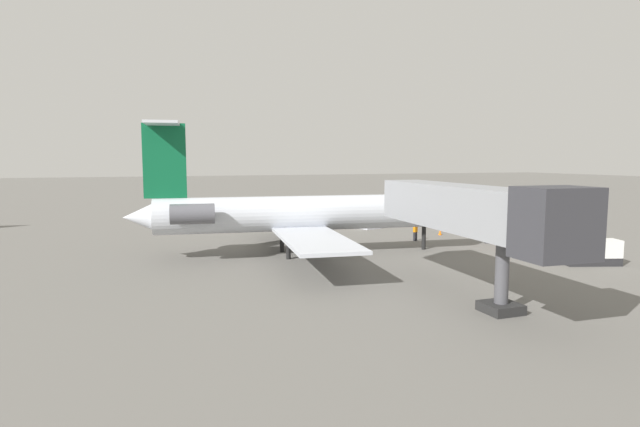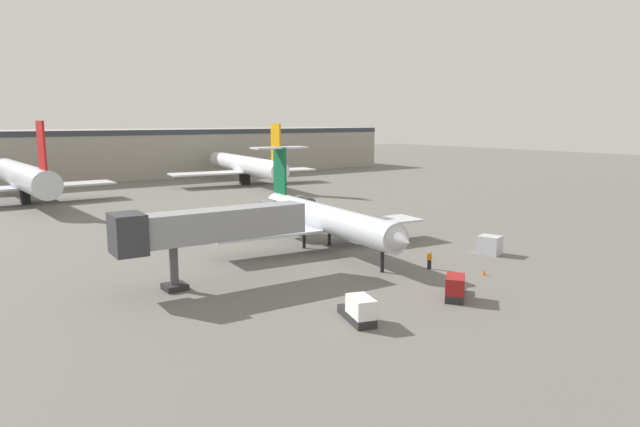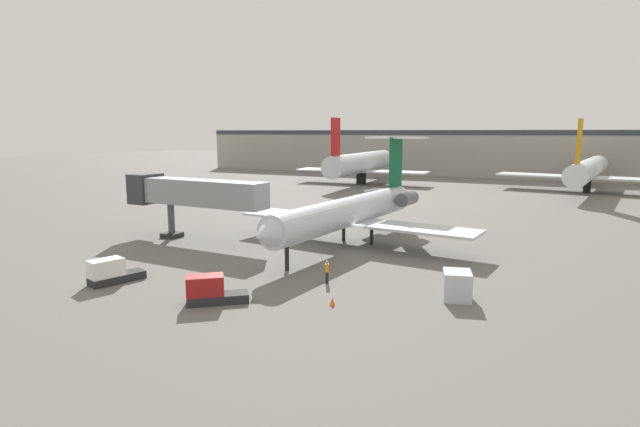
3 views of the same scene
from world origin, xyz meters
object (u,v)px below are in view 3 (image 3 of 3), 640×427
(regional_jet, at_px, (352,210))
(cargo_container_uld, at_px, (457,285))
(baggage_tug_lead, at_px, (211,291))
(ground_crew_marshaller, at_px, (327,272))
(traffic_cone_near, at_px, (332,301))
(baggage_tug_trailing, at_px, (111,272))
(parked_airliner_west_end, at_px, (361,163))
(jet_bridge, at_px, (188,193))
(parked_airliner_west_mid, at_px, (588,170))

(regional_jet, bearing_deg, cargo_container_uld, -44.38)
(cargo_container_uld, bearing_deg, baggage_tug_lead, -151.61)
(ground_crew_marshaller, relative_size, traffic_cone_near, 3.07)
(baggage_tug_trailing, xyz_separation_m, parked_airliner_west_end, (-9.02, 75.37, 3.62))
(jet_bridge, distance_m, traffic_cone_near, 25.27)
(baggage_tug_lead, bearing_deg, traffic_cone_near, 22.42)
(baggage_tug_lead, relative_size, parked_airliner_west_mid, 0.11)
(baggage_tug_lead, height_order, cargo_container_uld, cargo_container_uld)
(regional_jet, distance_m, parked_airliner_west_mid, 63.76)
(ground_crew_marshaller, xyz_separation_m, parked_airliner_west_mid, (19.83, 72.22, 3.33))
(traffic_cone_near, distance_m, parked_airliner_west_mid, 78.61)
(cargo_container_uld, distance_m, parked_airliner_west_mid, 72.61)
(cargo_container_uld, xyz_separation_m, traffic_cone_near, (-7.06, -4.76, -0.69))
(regional_jet, bearing_deg, parked_airliner_west_mid, 68.89)
(ground_crew_marshaller, height_order, parked_airliner_west_end, parked_airliner_west_end)
(jet_bridge, relative_size, baggage_tug_lead, 4.17)
(ground_crew_marshaller, xyz_separation_m, baggage_tug_trailing, (-14.47, -7.04, -0.02))
(baggage_tug_lead, relative_size, baggage_tug_trailing, 0.94)
(jet_bridge, relative_size, parked_airliner_west_end, 0.49)
(regional_jet, xyz_separation_m, baggage_tug_trailing, (-11.34, -19.78, -2.67))
(baggage_tug_lead, distance_m, traffic_cone_near, 8.04)
(regional_jet, relative_size, jet_bridge, 1.72)
(baggage_tug_lead, bearing_deg, regional_jet, 84.68)
(jet_bridge, height_order, baggage_tug_trailing, jet_bridge)
(parked_airliner_west_mid, bearing_deg, parked_airliner_west_end, -174.88)
(baggage_tug_lead, distance_m, cargo_container_uld, 16.45)
(baggage_tug_lead, xyz_separation_m, parked_airliner_west_end, (-18.48, 75.74, 3.62))
(cargo_container_uld, relative_size, parked_airliner_west_end, 0.07)
(jet_bridge, xyz_separation_m, ground_crew_marshaller, (19.37, -7.60, -4.11))
(jet_bridge, xyz_separation_m, cargo_container_uld, (28.83, -7.18, -4.00))
(traffic_cone_near, bearing_deg, jet_bridge, 151.26)
(jet_bridge, height_order, cargo_container_uld, jet_bridge)
(baggage_tug_lead, height_order, parked_airliner_west_end, parked_airliner_west_end)
(ground_crew_marshaller, bearing_deg, regional_jet, 103.83)
(regional_jet, bearing_deg, baggage_tug_lead, -95.32)
(regional_jet, relative_size, baggage_tug_lead, 7.18)
(traffic_cone_near, bearing_deg, parked_airliner_west_end, 109.61)
(jet_bridge, bearing_deg, baggage_tug_lead, -46.25)
(regional_jet, xyz_separation_m, traffic_cone_near, (5.54, -17.08, -3.23))
(baggage_tug_trailing, bearing_deg, cargo_container_uld, 17.30)
(ground_crew_marshaller, bearing_deg, jet_bridge, 158.59)
(ground_crew_marshaller, bearing_deg, parked_airliner_west_end, 108.97)
(jet_bridge, bearing_deg, parked_airliner_west_end, 93.88)
(parked_airliner_west_end, xyz_separation_m, parked_airliner_west_mid, (43.32, 3.88, -0.28))
(baggage_tug_trailing, bearing_deg, ground_crew_marshaller, 25.93)
(jet_bridge, bearing_deg, parked_airliner_west_mid, 58.76)
(parked_airliner_west_mid, bearing_deg, ground_crew_marshaller, -105.35)
(baggage_tug_lead, bearing_deg, cargo_container_uld, 28.39)
(jet_bridge, height_order, baggage_tug_lead, jet_bridge)
(jet_bridge, relative_size, traffic_cone_near, 30.32)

